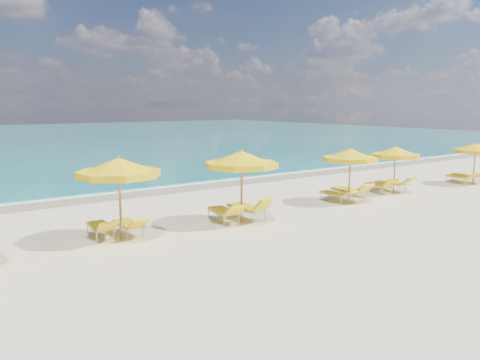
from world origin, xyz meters
TOP-DOWN VIEW (x-y plane):
  - ground_plane at (0.00, 0.00)m, footprint 120.00×120.00m
  - ocean at (0.00, 48.00)m, footprint 120.00×80.00m
  - wet_sand_band at (0.00, 7.40)m, footprint 120.00×2.60m
  - foam_line at (0.00, 8.20)m, footprint 120.00×1.20m
  - whitecap_near at (-6.00, 17.00)m, footprint 14.00×0.36m
  - whitecap_far at (8.00, 24.00)m, footprint 18.00×0.30m
  - umbrella_3 at (-5.18, 0.42)m, footprint 3.01×3.01m
  - umbrella_4 at (-1.01, -0.02)m, footprint 2.58×2.58m
  - umbrella_5 at (4.65, 0.18)m, footprint 2.76×2.76m
  - umbrella_6 at (7.91, 0.38)m, footprint 2.35×2.35m
  - umbrella_7 at (13.39, -0.39)m, footprint 2.47×2.47m
  - lounger_3_left at (-5.63, 0.96)m, footprint 0.67×1.76m
  - lounger_3_right at (-4.79, 0.78)m, footprint 0.58×1.69m
  - lounger_4_left at (-1.47, 0.39)m, footprint 0.82×1.91m
  - lounger_4_right at (-0.52, 0.30)m, footprint 0.80×1.98m
  - lounger_5_left at (4.25, 0.56)m, footprint 0.63×1.76m
  - lounger_5_right at (5.04, 0.51)m, footprint 0.84×2.05m
  - lounger_6_left at (7.36, 0.80)m, footprint 0.82×1.72m
  - lounger_6_right at (8.36, 0.81)m, footprint 0.76×1.88m
  - lounger_7_left at (12.93, 0.06)m, footprint 0.77×1.78m
  - lounger_7_right at (13.79, 0.16)m, footprint 0.63×1.80m

SIDE VIEW (x-z plane):
  - ground_plane at x=0.00m, z-range 0.00..0.00m
  - ocean at x=0.00m, z-range -0.15..0.15m
  - wet_sand_band at x=0.00m, z-range -0.01..0.01m
  - foam_line at x=0.00m, z-range -0.01..0.01m
  - whitecap_near at x=-6.00m, z-range -0.03..0.03m
  - whitecap_far at x=8.00m, z-range -0.03..0.03m
  - lounger_5_left at x=4.25m, z-range -0.12..0.52m
  - lounger_3_right at x=-4.79m, z-range -0.16..0.57m
  - lounger_3_left at x=-5.63m, z-range -0.15..0.57m
  - lounger_7_left at x=12.93m, z-range -0.16..0.59m
  - lounger_6_left at x=7.36m, z-range -0.20..0.62m
  - lounger_7_right at x=13.79m, z-range -0.15..0.57m
  - lounger_6_right at x=8.36m, z-range -0.18..0.63m
  - lounger_4_left at x=-1.47m, z-range -0.18..0.63m
  - lounger_5_right at x=5.04m, z-range -0.20..0.69m
  - lounger_4_right at x=-0.52m, z-range -0.23..0.72m
  - umbrella_7 at x=13.39m, z-range 0.76..2.92m
  - umbrella_6 at x=7.91m, z-range 0.78..2.99m
  - umbrella_5 at x=4.65m, z-range 0.82..3.13m
  - umbrella_3 at x=-5.18m, z-range 0.90..3.46m
  - umbrella_4 at x=-1.01m, z-range 0.90..3.47m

